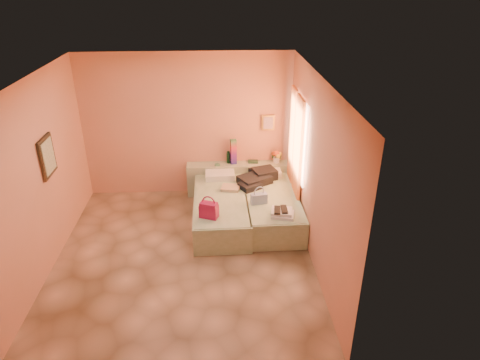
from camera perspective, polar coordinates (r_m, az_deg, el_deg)
The scene contains 16 objects.
ground at distance 6.96m, azimuth -7.40°, elevation -10.03°, with size 4.50×4.50×0.00m, color tan.
room_walls at distance 6.60m, azimuth -6.21°, elevation 5.62°, with size 4.02×4.51×2.81m.
headboard_ledge at distance 8.58m, azimuth -0.18°, elevation 0.21°, with size 2.05×0.30×0.65m, color #9CA98A.
bed_left at distance 7.62m, azimuth -2.55°, elevation -4.06°, with size 0.90×2.00×0.50m, color #ADC09B.
bed_right at distance 7.74m, azimuth 4.13°, elevation -3.61°, with size 0.90×2.00×0.50m, color #ADC09B.
water_bottle at distance 8.44m, azimuth -1.56°, elevation 3.04°, with size 0.07×0.07×0.24m, color #133619.
rainbow_box at distance 8.37m, azimuth -0.88°, elevation 3.80°, with size 0.11×0.11×0.50m, color #9C1345.
small_dish at distance 8.38m, azimuth -3.04°, elevation 2.03°, with size 0.11×0.11×0.03m, color #488460.
green_book at distance 8.51m, azimuth 1.74°, elevation 2.48°, with size 0.20×0.14×0.03m, color #274933.
flower_vase at distance 8.49m, azimuth 4.90°, elevation 3.25°, with size 0.22×0.22×0.28m, color white.
magenta_handbag at distance 6.89m, azimuth -4.17°, elevation -3.98°, with size 0.29×0.16×0.27m, color #9C1345.
khaki_garment at distance 7.77m, azimuth -1.27°, elevation -1.07°, with size 0.32×0.26×0.06m, color tan.
clothes_pile at distance 7.98m, azimuth 2.34°, elevation 0.19°, with size 0.62×0.62×0.18m, color black.
blue_handbag at distance 7.30m, azimuth 2.54°, elevation -2.49°, with size 0.28×0.12×0.18m, color #405D9A.
towel_stack at distance 6.98m, azimuth 5.76°, elevation -4.44°, with size 0.35×0.30×0.10m, color silver.
sandal_pair at distance 6.94m, azimuth 5.46°, elevation -4.00°, with size 0.19×0.25×0.03m, color black.
Camera 1 is at (0.57, -5.60, 4.10)m, focal length 32.00 mm.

